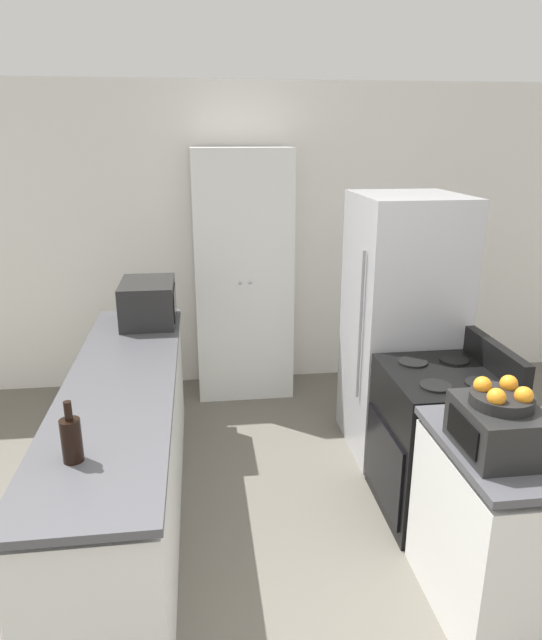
{
  "coord_description": "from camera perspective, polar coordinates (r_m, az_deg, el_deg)",
  "views": [
    {
      "loc": [
        -0.44,
        -1.56,
        2.16
      ],
      "look_at": [
        0.0,
        1.85,
        1.05
      ],
      "focal_mm": 32.0,
      "sensor_mm": 36.0,
      "label": 1
    }
  ],
  "objects": [
    {
      "name": "wall_back",
      "position": [
        5.05,
        -2.25,
        8.08
      ],
      "size": [
        7.0,
        0.06,
        2.6
      ],
      "color": "white",
      "rests_on": "ground_plane"
    },
    {
      "name": "counter_left",
      "position": [
        3.47,
        -14.24,
        -12.65
      ],
      "size": [
        0.6,
        2.63,
        0.89
      ],
      "color": "silver",
      "rests_on": "ground_plane"
    },
    {
      "name": "counter_right",
      "position": [
        3.0,
        21.98,
        -18.91
      ],
      "size": [
        0.6,
        0.78,
        0.89
      ],
      "color": "silver",
      "rests_on": "ground_plane"
    },
    {
      "name": "pantry_cabinet",
      "position": [
        4.82,
        -2.81,
        4.44
      ],
      "size": [
        0.8,
        0.49,
        2.08
      ],
      "color": "white",
      "rests_on": "ground_plane"
    },
    {
      "name": "stove",
      "position": [
        3.56,
        16.4,
        -11.59
      ],
      "size": [
        0.66,
        0.7,
        1.05
      ],
      "color": "black",
      "rests_on": "ground_plane"
    },
    {
      "name": "refrigerator",
      "position": [
        4.04,
        12.88,
        -0.69
      ],
      "size": [
        0.7,
        0.77,
        1.81
      ],
      "color": "#B7B7BC",
      "rests_on": "ground_plane"
    },
    {
      "name": "microwave",
      "position": [
        4.14,
        -12.16,
        1.77
      ],
      "size": [
        0.38,
        0.51,
        0.3
      ],
      "color": "black",
      "rests_on": "counter_left"
    },
    {
      "name": "wine_bottle",
      "position": [
        2.5,
        -19.33,
        -11.14
      ],
      "size": [
        0.08,
        0.08,
        0.27
      ],
      "color": "black",
      "rests_on": "counter_left"
    },
    {
      "name": "toaster_oven",
      "position": [
        2.61,
        21.74,
        -10.07
      ],
      "size": [
        0.32,
        0.38,
        0.21
      ],
      "color": "black",
      "rests_on": "counter_right"
    },
    {
      "name": "fruit_bowl",
      "position": [
        2.56,
        22.09,
        -7.1
      ],
      "size": [
        0.26,
        0.26,
        0.1
      ],
      "color": "black",
      "rests_on": "toaster_oven"
    }
  ]
}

